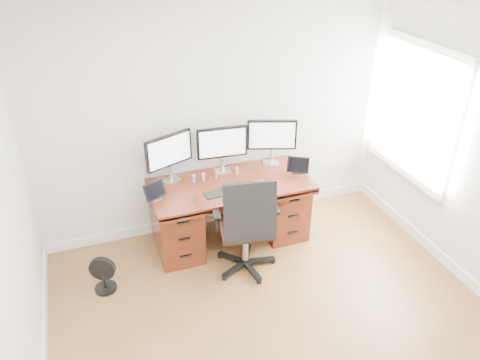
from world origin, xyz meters
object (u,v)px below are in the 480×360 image
object	(u,v)px
floor_fan	(104,275)
office_chair	(246,240)
monitor_center	(222,144)
keyboard	(242,192)
desk	(230,209)

from	to	relation	value
floor_fan	office_chair	bearing A→B (deg)	14.97
office_chair	monitor_center	xyz separation A→B (m)	(0.02, 0.80, 0.71)
floor_fan	keyboard	bearing A→B (deg)	27.14
desk	office_chair	xyz separation A→B (m)	(-0.02, -0.56, -0.03)
office_chair	keyboard	distance (m)	0.50
desk	office_chair	world-z (taller)	office_chair
keyboard	monitor_center	bearing A→B (deg)	91.32
office_chair	monitor_center	world-z (taller)	monitor_center
desk	floor_fan	bearing A→B (deg)	-165.28
desk	office_chair	size ratio (longest dim) A/B	1.50
floor_fan	monitor_center	bearing A→B (deg)	45.74
desk	floor_fan	xyz separation A→B (m)	(-1.43, -0.38, -0.22)
keyboard	desk	bearing A→B (deg)	96.90
office_chair	monitor_center	size ratio (longest dim) A/B	2.06
office_chair	keyboard	xyz separation A→B (m)	(0.07, 0.31, 0.38)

